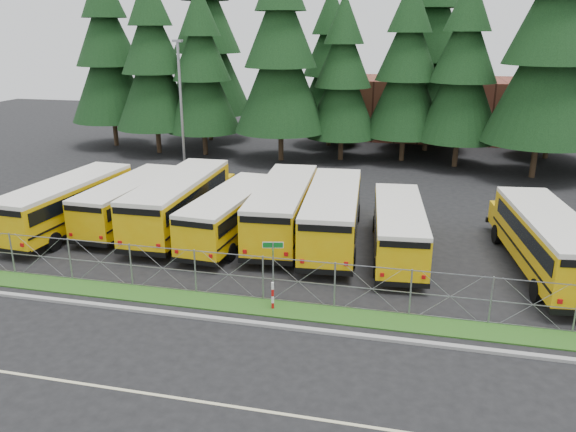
% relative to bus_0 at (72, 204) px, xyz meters
% --- Properties ---
extents(ground, '(120.00, 120.00, 0.00)m').
position_rel_bus_0_xyz_m(ground, '(13.88, -5.18, -1.45)').
color(ground, black).
rests_on(ground, ground).
extents(curb, '(50.00, 0.25, 0.12)m').
position_rel_bus_0_xyz_m(curb, '(13.88, -8.28, -1.39)').
color(curb, gray).
rests_on(curb, ground).
extents(grass_verge, '(50.00, 1.40, 0.06)m').
position_rel_bus_0_xyz_m(grass_verge, '(13.88, -6.88, -1.42)').
color(grass_verge, '#234814').
rests_on(grass_verge, ground).
extents(road_lane_line, '(50.00, 0.12, 0.01)m').
position_rel_bus_0_xyz_m(road_lane_line, '(13.88, -13.18, -1.44)').
color(road_lane_line, beige).
rests_on(road_lane_line, ground).
extents(chainlink_fence, '(44.00, 0.10, 2.00)m').
position_rel_bus_0_xyz_m(chainlink_fence, '(13.88, -6.18, -0.45)').
color(chainlink_fence, gray).
rests_on(chainlink_fence, ground).
extents(brick_building, '(22.00, 10.00, 6.00)m').
position_rel_bus_0_xyz_m(brick_building, '(19.88, 34.82, 1.55)').
color(brick_building, brown).
rests_on(brick_building, ground).
extents(bus_0, '(3.32, 11.18, 2.89)m').
position_rel_bus_0_xyz_m(bus_0, '(0.00, 0.00, 0.00)').
color(bus_0, '#DA9E06').
rests_on(bus_0, ground).
extents(bus_1, '(2.77, 10.23, 2.66)m').
position_rel_bus_0_xyz_m(bus_1, '(2.95, 1.52, -0.12)').
color(bus_1, '#DA9E06').
rests_on(bus_1, ground).
extents(bus_2, '(2.91, 11.67, 3.05)m').
position_rel_bus_0_xyz_m(bus_2, '(6.02, 1.46, 0.08)').
color(bus_2, '#DA9E06').
rests_on(bus_2, ground).
extents(bus_3, '(3.25, 10.41, 2.69)m').
position_rel_bus_0_xyz_m(bus_3, '(9.36, 0.55, -0.10)').
color(bus_3, '#DA9E06').
rests_on(bus_3, ground).
extents(bus_4, '(3.43, 11.49, 2.97)m').
position_rel_bus_0_xyz_m(bus_4, '(11.90, 1.69, 0.04)').
color(bus_4, '#DA9E06').
rests_on(bus_4, ground).
extents(bus_5, '(3.56, 11.52, 2.97)m').
position_rel_bus_0_xyz_m(bus_5, '(14.67, 1.18, 0.04)').
color(bus_5, '#DA9E06').
rests_on(bus_5, ground).
extents(bus_6, '(3.27, 10.27, 2.65)m').
position_rel_bus_0_xyz_m(bus_6, '(18.11, 0.19, -0.12)').
color(bus_6, '#DA9E06').
rests_on(bus_6, ground).
extents(bus_east, '(3.94, 11.39, 2.92)m').
position_rel_bus_0_xyz_m(bus_east, '(24.76, -0.45, 0.02)').
color(bus_east, '#DA9E06').
rests_on(bus_east, ground).
extents(street_sign, '(0.82, 0.54, 2.81)m').
position_rel_bus_0_xyz_m(street_sign, '(13.42, -6.59, 0.59)').
color(street_sign, gray).
rests_on(street_sign, ground).
extents(striped_bollard, '(0.11, 0.11, 1.20)m').
position_rel_bus_0_xyz_m(striped_bollard, '(13.48, -6.90, -0.85)').
color(striped_bollard, '#B20C0C').
rests_on(striped_bollard, ground).
extents(light_standard, '(0.70, 0.35, 10.14)m').
position_rel_bus_0_xyz_m(light_standard, '(1.72, 11.94, 4.06)').
color(light_standard, gray).
rests_on(light_standard, ground).
extents(conifer_0, '(7.60, 7.60, 16.81)m').
position_rel_bus_0_xyz_m(conifer_0, '(-10.04, 22.65, 6.96)').
color(conifer_0, black).
rests_on(conifer_0, ground).
extents(conifer_1, '(7.14, 7.14, 15.80)m').
position_rel_bus_0_xyz_m(conifer_1, '(-4.46, 20.46, 6.45)').
color(conifer_1, black).
rests_on(conifer_1, ground).
extents(conifer_2, '(6.61, 6.61, 14.62)m').
position_rel_bus_0_xyz_m(conifer_2, '(0.01, 20.64, 5.86)').
color(conifer_2, black).
rests_on(conifer_2, ground).
extents(conifer_3, '(7.86, 7.86, 17.37)m').
position_rel_bus_0_xyz_m(conifer_3, '(7.26, 19.94, 7.24)').
color(conifer_3, black).
rests_on(conifer_3, ground).
extents(conifer_4, '(6.22, 6.22, 13.76)m').
position_rel_bus_0_xyz_m(conifer_4, '(12.28, 21.34, 5.44)').
color(conifer_4, black).
rests_on(conifer_4, ground).
extents(conifer_5, '(6.80, 6.80, 15.04)m').
position_rel_bus_0_xyz_m(conifer_5, '(17.50, 22.13, 6.07)').
color(conifer_5, black).
rests_on(conifer_5, ground).
extents(conifer_6, '(6.85, 6.85, 15.15)m').
position_rel_bus_0_xyz_m(conifer_6, '(21.89, 20.91, 6.13)').
color(conifer_6, black).
rests_on(conifer_6, ground).
extents(conifer_7, '(8.41, 8.41, 18.60)m').
position_rel_bus_0_xyz_m(conifer_7, '(27.52, 18.48, 7.86)').
color(conifer_7, black).
rests_on(conifer_7, ground).
extents(conifer_10, '(8.65, 8.65, 19.12)m').
position_rel_bus_0_xyz_m(conifer_10, '(-2.02, 27.46, 8.11)').
color(conifer_10, black).
rests_on(conifer_10, ground).
extents(conifer_11, '(6.66, 6.66, 14.74)m').
position_rel_bus_0_xyz_m(conifer_11, '(10.25, 27.40, 5.92)').
color(conifer_11, black).
rests_on(conifer_11, ground).
extents(conifer_12, '(8.10, 8.10, 17.90)m').
position_rel_bus_0_xyz_m(conifer_12, '(19.46, 27.01, 7.51)').
color(conifer_12, black).
rests_on(conifer_12, ground).
extents(conifer_13, '(6.65, 6.65, 14.72)m').
position_rel_bus_0_xyz_m(conifer_13, '(29.87, 25.94, 5.91)').
color(conifer_13, black).
rests_on(conifer_13, ground).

